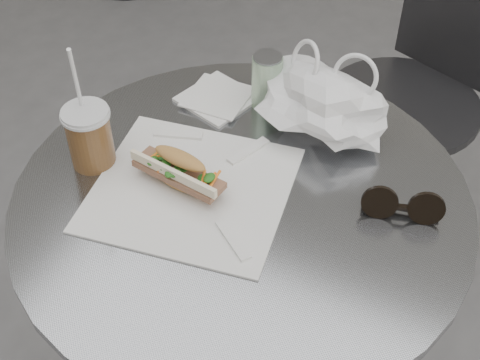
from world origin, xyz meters
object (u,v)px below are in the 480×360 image
at_px(drink_can, 267,81).
at_px(chair_far, 403,137).
at_px(sunglasses, 402,207).
at_px(cafe_table, 241,294).
at_px(banh_mi, 179,171).
at_px(iced_coffee, 89,136).

bearing_deg(drink_can, chair_far, 70.05).
bearing_deg(sunglasses, drink_can, 136.11).
bearing_deg(cafe_table, sunglasses, 16.64).
height_order(chair_far, banh_mi, banh_mi).
bearing_deg(banh_mi, sunglasses, 23.00).
relative_size(cafe_table, banh_mi, 3.69).
distance_m(cafe_table, iced_coffee, 0.43).
relative_size(sunglasses, drink_can, 1.21).
bearing_deg(chair_far, iced_coffee, 83.40).
bearing_deg(sunglasses, banh_mi, 179.74).
distance_m(chair_far, sunglasses, 0.80).
bearing_deg(banh_mi, cafe_table, 21.52).
height_order(chair_far, drink_can, drink_can).
relative_size(cafe_table, chair_far, 1.00).
bearing_deg(drink_can, sunglasses, -27.57).
distance_m(iced_coffee, drink_can, 0.34).
relative_size(cafe_table, sunglasses, 5.82).
distance_m(chair_far, banh_mi, 0.91).
relative_size(chair_far, banh_mi, 3.68).
height_order(sunglasses, drink_can, drink_can).
bearing_deg(drink_can, iced_coffee, -125.14).
height_order(banh_mi, sunglasses, banh_mi).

